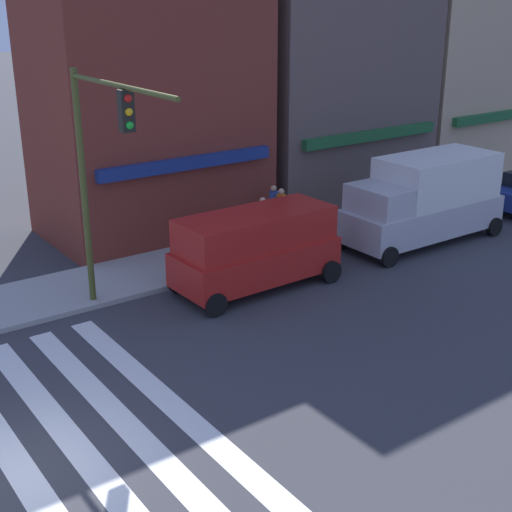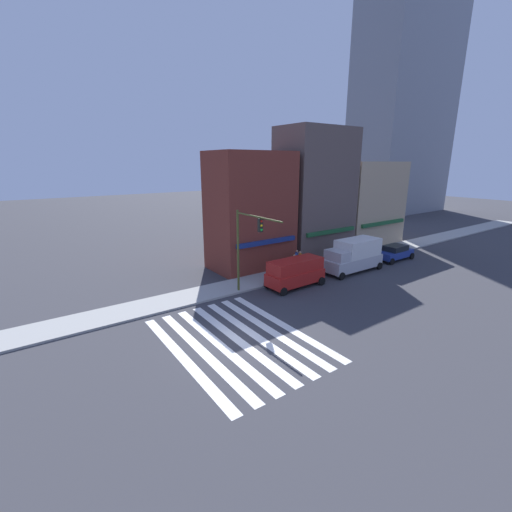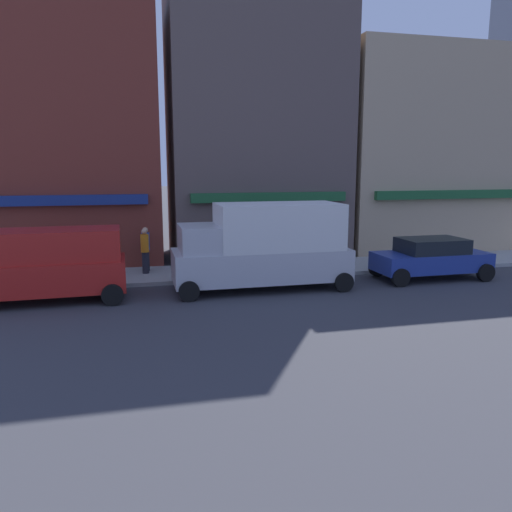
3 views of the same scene
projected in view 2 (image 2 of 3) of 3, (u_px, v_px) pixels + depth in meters
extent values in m
plane|color=#38383D|center=(237.00, 340.00, 19.93)|extent=(200.00, 200.00, 0.00)
cube|color=#9E9E99|center=(184.00, 298.00, 25.81)|extent=(120.00, 3.00, 0.15)
cube|color=silver|center=(183.00, 358.00, 18.04)|extent=(0.57, 10.80, 0.01)
cube|color=silver|center=(202.00, 351.00, 18.67)|extent=(0.57, 10.80, 0.01)
cube|color=silver|center=(220.00, 345.00, 19.30)|extent=(0.57, 10.80, 0.01)
cube|color=silver|center=(237.00, 339.00, 19.93)|extent=(0.57, 10.80, 0.01)
cube|color=silver|center=(253.00, 334.00, 20.55)|extent=(0.57, 10.80, 0.01)
cube|color=silver|center=(268.00, 329.00, 21.18)|extent=(0.57, 10.80, 0.01)
cube|color=silver|center=(282.00, 324.00, 21.81)|extent=(0.57, 10.80, 0.01)
cube|color=maroon|center=(250.00, 211.00, 32.46)|extent=(7.62, 5.00, 10.99)
cube|color=navy|center=(267.00, 242.00, 31.03)|extent=(6.48, 0.30, 0.40)
cube|color=brown|center=(315.00, 193.00, 36.82)|extent=(8.13, 5.00, 13.52)
cube|color=#1E592D|center=(331.00, 232.00, 35.73)|extent=(6.91, 0.30, 0.40)
cube|color=tan|center=(366.00, 204.00, 42.27)|extent=(9.28, 5.00, 10.08)
cube|color=#1E592D|center=(383.00, 223.00, 40.72)|extent=(7.88, 0.30, 0.40)
cube|color=gray|center=(409.00, 59.00, 65.14)|extent=(21.56, 10.48, 58.13)
cylinder|color=#474C1E|center=(238.00, 252.00, 26.43)|extent=(0.18, 0.18, 6.54)
cylinder|color=#474C1E|center=(258.00, 217.00, 23.53)|extent=(0.12, 5.30, 0.12)
cube|color=black|center=(260.00, 225.00, 23.46)|extent=(0.32, 0.24, 0.95)
sphere|color=red|center=(261.00, 221.00, 23.28)|extent=(0.18, 0.18, 0.18)
sphere|color=#EAAD14|center=(261.00, 226.00, 23.36)|extent=(0.18, 0.18, 0.18)
sphere|color=green|center=(261.00, 230.00, 23.44)|extent=(0.18, 0.18, 0.18)
cube|color=#B21E19|center=(295.00, 277.00, 28.22)|extent=(5.04, 2.11, 1.00)
cube|color=#B21E19|center=(296.00, 265.00, 27.96)|extent=(4.79, 1.95, 1.00)
cylinder|color=black|center=(268.00, 284.00, 27.98)|extent=(0.68, 0.22, 0.68)
cylinder|color=black|center=(283.00, 292.00, 26.40)|extent=(0.68, 0.22, 0.68)
cylinder|color=black|center=(305.00, 275.00, 30.31)|extent=(0.68, 0.22, 0.68)
cylinder|color=black|center=(322.00, 281.00, 28.73)|extent=(0.68, 0.22, 0.68)
cube|color=#B7B7BC|center=(352.00, 262.00, 32.21)|extent=(6.21, 2.22, 1.10)
cube|color=silver|center=(358.00, 247.00, 32.20)|extent=(4.35, 2.22, 1.60)
cube|color=#B7B7BC|center=(339.00, 255.00, 30.84)|extent=(1.74, 2.10, 0.90)
cylinder|color=black|center=(323.00, 270.00, 31.72)|extent=(0.68, 0.22, 0.68)
cylinder|color=black|center=(342.00, 276.00, 29.99)|extent=(0.68, 0.22, 0.68)
cylinder|color=black|center=(361.00, 261.00, 34.72)|extent=(0.68, 0.22, 0.68)
cylinder|color=black|center=(379.00, 266.00, 32.99)|extent=(0.68, 0.22, 0.68)
cube|color=navy|center=(395.00, 254.00, 36.04)|extent=(4.42, 1.85, 0.70)
cube|color=black|center=(395.00, 248.00, 35.88)|extent=(2.44, 1.68, 0.55)
cylinder|color=black|center=(377.00, 258.00, 35.85)|extent=(0.68, 0.22, 0.68)
cylinder|color=black|center=(392.00, 261.00, 34.43)|extent=(0.68, 0.22, 0.68)
cylinder|color=black|center=(397.00, 253.00, 37.84)|extent=(0.68, 0.22, 0.68)
cylinder|color=black|center=(412.00, 256.00, 36.43)|extent=(0.68, 0.22, 0.68)
cylinder|color=#23232D|center=(300.00, 265.00, 32.42)|extent=(0.26, 0.26, 0.85)
cylinder|color=orange|center=(300.00, 257.00, 32.22)|extent=(0.32, 0.32, 0.70)
sphere|color=tan|center=(300.00, 252.00, 32.10)|extent=(0.22, 0.22, 0.22)
cylinder|color=#23232D|center=(297.00, 264.00, 32.83)|extent=(0.26, 0.26, 0.85)
cylinder|color=#2D4C9E|center=(297.00, 256.00, 32.63)|extent=(0.32, 0.32, 0.70)
sphere|color=tan|center=(297.00, 251.00, 32.51)|extent=(0.22, 0.22, 0.22)
cylinder|color=#23232D|center=(294.00, 269.00, 31.32)|extent=(0.26, 0.26, 0.85)
cylinder|color=slate|center=(294.00, 261.00, 31.12)|extent=(0.32, 0.32, 0.70)
sphere|color=tan|center=(294.00, 256.00, 30.99)|extent=(0.22, 0.22, 0.22)
cylinder|color=red|center=(274.00, 278.00, 29.17)|extent=(0.20, 0.20, 0.65)
sphere|color=red|center=(274.00, 273.00, 29.07)|extent=(0.24, 0.24, 0.24)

